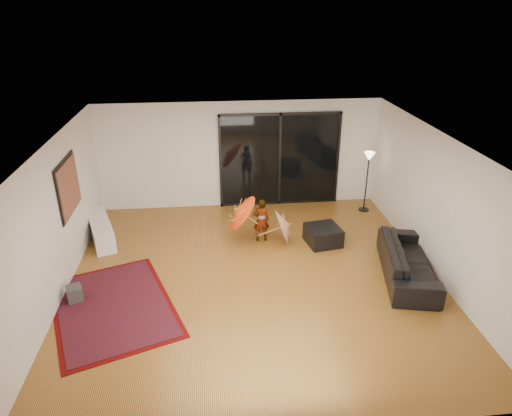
{
  "coord_description": "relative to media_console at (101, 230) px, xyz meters",
  "views": [
    {
      "loc": [
        -0.74,
        -7.4,
        4.93
      ],
      "look_at": [
        0.12,
        0.85,
        1.1
      ],
      "focal_mm": 32.0,
      "sensor_mm": 36.0,
      "label": 1
    }
  ],
  "objects": [
    {
      "name": "child",
      "position": [
        3.56,
        -0.44,
        0.27
      ],
      "size": [
        0.37,
        0.26,
        0.99
      ],
      "primitive_type": "imported",
      "rotation": [
        0.0,
        0.0,
        3.2
      ],
      "color": "#999999",
      "rests_on": "floor"
    },
    {
      "name": "speaker",
      "position": [
        0.0,
        -2.33,
        -0.08
      ],
      "size": [
        0.33,
        0.33,
        0.29
      ],
      "primitive_type": "cube",
      "rotation": [
        0.0,
        0.0,
        0.38
      ],
      "color": "#424244",
      "rests_on": "floor"
    },
    {
      "name": "persian_rug",
      "position": [
        0.69,
        -2.59,
        -0.22
      ],
      "size": [
        2.74,
        3.2,
        0.02
      ],
      "rotation": [
        0.0,
        0.0,
        0.35
      ],
      "color": "#500706",
      "rests_on": "floor"
    },
    {
      "name": "floor",
      "position": [
        3.25,
        -1.94,
        -0.23
      ],
      "size": [
        7.0,
        7.0,
        0.0
      ],
      "primitive_type": "plane",
      "color": "#A7752E",
      "rests_on": "ground"
    },
    {
      "name": "ceiling",
      "position": [
        3.25,
        -1.94,
        2.47
      ],
      "size": [
        7.0,
        7.0,
        0.0
      ],
      "primitive_type": "plane",
      "rotation": [
        3.14,
        0.0,
        0.0
      ],
      "color": "white",
      "rests_on": "wall_back"
    },
    {
      "name": "wall_left",
      "position": [
        -0.25,
        -1.94,
        1.12
      ],
      "size": [
        0.0,
        7.0,
        7.0
      ],
      "primitive_type": "plane",
      "rotation": [
        1.57,
        0.0,
        1.57
      ],
      "color": "silver",
      "rests_on": "floor"
    },
    {
      "name": "floor_lamp",
      "position": [
        6.35,
        0.88,
        0.98
      ],
      "size": [
        0.26,
        0.26,
        1.53
      ],
      "color": "black",
      "rests_on": "floor"
    },
    {
      "name": "parasol_white",
      "position": [
        4.16,
        -0.59,
        0.28
      ],
      "size": [
        0.53,
        0.81,
        0.89
      ],
      "rotation": [
        0.0,
        1.23,
        0.0
      ],
      "color": "beige",
      "rests_on": "floor"
    },
    {
      "name": "wall_back",
      "position": [
        3.25,
        1.56,
        1.12
      ],
      "size": [
        7.0,
        0.0,
        7.0
      ],
      "primitive_type": "plane",
      "rotation": [
        1.57,
        0.0,
        0.0
      ],
      "color": "silver",
      "rests_on": "floor"
    },
    {
      "name": "sliding_door",
      "position": [
        4.25,
        1.53,
        0.97
      ],
      "size": [
        3.06,
        0.07,
        2.4
      ],
      "color": "black",
      "rests_on": "wall_back"
    },
    {
      "name": "wall_front",
      "position": [
        3.25,
        -5.44,
        1.12
      ],
      "size": [
        7.0,
        0.0,
        7.0
      ],
      "primitive_type": "plane",
      "rotation": [
        -1.57,
        0.0,
        0.0
      ],
      "color": "silver",
      "rests_on": "floor"
    },
    {
      "name": "ottoman",
      "position": [
        4.89,
        -0.72,
        -0.03
      ],
      "size": [
        0.8,
        0.8,
        0.4
      ],
      "primitive_type": "cube",
      "rotation": [
        0.0,
        0.0,
        0.18
      ],
      "color": "black",
      "rests_on": "floor"
    },
    {
      "name": "wall_right",
      "position": [
        6.75,
        -1.94,
        1.12
      ],
      "size": [
        0.0,
        7.0,
        7.0
      ],
      "primitive_type": "plane",
      "rotation": [
        1.57,
        0.0,
        -1.57
      ],
      "color": "silver",
      "rests_on": "floor"
    },
    {
      "name": "painting",
      "position": [
        -0.21,
        -0.94,
        1.42
      ],
      "size": [
        0.04,
        1.28,
        1.08
      ],
      "color": "black",
      "rests_on": "wall_left"
    },
    {
      "name": "parasol_orange",
      "position": [
        3.01,
        -0.49,
        0.51
      ],
      "size": [
        0.68,
        0.87,
        0.89
      ],
      "rotation": [
        0.0,
        -0.89,
        0.0
      ],
      "color": "red",
      "rests_on": "child"
    },
    {
      "name": "sofa",
      "position": [
        6.2,
        -2.16,
        0.1
      ],
      "size": [
        1.34,
        2.37,
        0.65
      ],
      "primitive_type": "imported",
      "rotation": [
        0.0,
        0.0,
        1.35
      ],
      "color": "black",
      "rests_on": "floor"
    },
    {
      "name": "media_console",
      "position": [
        0.0,
        0.0,
        0.0
      ],
      "size": [
        0.91,
        1.68,
        0.45
      ],
      "primitive_type": "cube",
      "rotation": [
        0.0,
        0.0,
        0.33
      ],
      "color": "white",
      "rests_on": "floor"
    }
  ]
}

